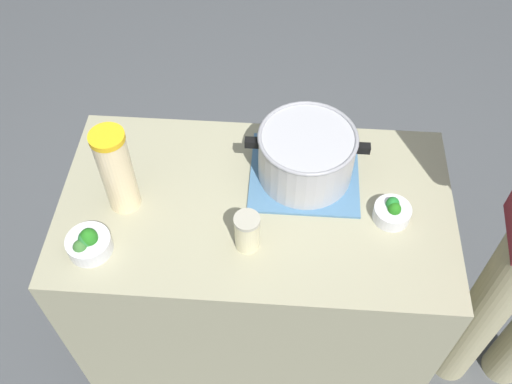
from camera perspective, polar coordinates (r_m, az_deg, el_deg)
name	(u,v)px	position (r m, az deg, el deg)	size (l,w,h in m)	color
ground_plane	(256,331)	(2.39, 0.00, -13.68)	(8.00, 8.00, 0.00)	#535659
counter_slab	(256,278)	(2.00, 0.00, -8.57)	(1.12, 0.63, 0.87)	tan
dish_cloth	(304,174)	(1.70, 4.83, 1.84)	(0.32, 0.30, 0.01)	teal
cooking_pot	(306,154)	(1.63, 5.03, 3.77)	(0.35, 0.28, 0.16)	#B7B7BC
lemonade_pitcher	(117,171)	(1.57, -13.70, 2.08)	(0.09, 0.09, 0.28)	beige
mason_jar	(247,232)	(1.50, -0.89, -3.98)	(0.07, 0.07, 0.12)	beige
broccoli_bowl_front	(88,243)	(1.58, -16.33, -4.91)	(0.12, 0.12, 0.08)	silver
broccoli_bowl_center	(392,212)	(1.62, 13.39, -1.91)	(0.10, 0.10, 0.07)	silver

